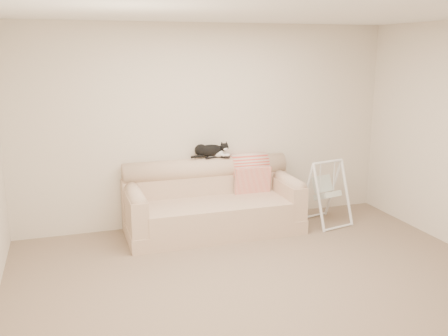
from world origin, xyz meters
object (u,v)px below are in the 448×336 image
object	(u,v)px
remote_a	(212,157)
tuxedo_cat	(211,150)
remote_b	(224,157)
baby_swing	(326,192)
sofa	(212,204)

from	to	relation	value
remote_a	tuxedo_cat	size ratio (longest dim) A/B	0.36
remote_a	remote_b	xyz separation A→B (m)	(0.16, -0.01, -0.00)
baby_swing	sofa	bearing A→B (deg)	172.41
sofa	remote_a	distance (m)	0.61
remote_b	baby_swing	distance (m)	1.44
baby_swing	remote_b	bearing A→B (deg)	161.80
remote_b	baby_swing	xyz separation A→B (m)	(1.29, -0.42, -0.48)
sofa	remote_a	size ratio (longest dim) A/B	11.78
tuxedo_cat	baby_swing	distance (m)	1.63
remote_a	baby_swing	size ratio (longest dim) A/B	0.22
tuxedo_cat	baby_swing	size ratio (longest dim) A/B	0.60
sofa	remote_b	xyz separation A→B (m)	(0.23, 0.22, 0.56)
tuxedo_cat	remote_a	bearing A→B (deg)	-54.51
tuxedo_cat	remote_b	bearing A→B (deg)	-9.80
sofa	remote_a	world-z (taller)	remote_a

